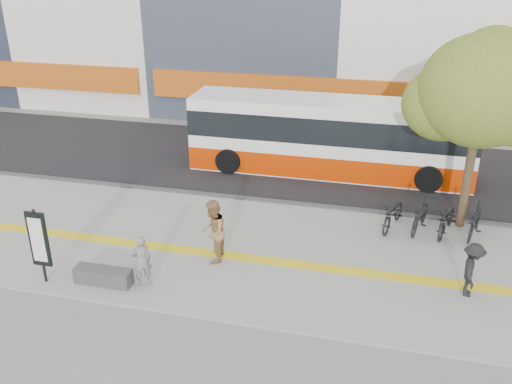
% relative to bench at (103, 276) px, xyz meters
% --- Properties ---
extents(ground, '(120.00, 120.00, 0.00)m').
position_rel_bench_xyz_m(ground, '(2.60, 1.20, -0.30)').
color(ground, slate).
rests_on(ground, ground).
extents(sidewalk, '(40.00, 7.00, 0.08)m').
position_rel_bench_xyz_m(sidewalk, '(2.60, 2.70, -0.27)').
color(sidewalk, gray).
rests_on(sidewalk, ground).
extents(tactile_strip, '(40.00, 0.45, 0.01)m').
position_rel_bench_xyz_m(tactile_strip, '(2.60, 2.20, -0.22)').
color(tactile_strip, yellow).
rests_on(tactile_strip, sidewalk).
extents(street, '(40.00, 8.00, 0.06)m').
position_rel_bench_xyz_m(street, '(2.60, 10.20, -0.28)').
color(street, black).
rests_on(street, ground).
extents(curb, '(40.00, 0.25, 0.14)m').
position_rel_bench_xyz_m(curb, '(2.60, 6.20, -0.23)').
color(curb, '#39393C').
rests_on(curb, ground).
extents(bench, '(1.60, 0.45, 0.45)m').
position_rel_bench_xyz_m(bench, '(0.00, 0.00, 0.00)').
color(bench, '#39393C').
rests_on(bench, sidewalk).
extents(signboard, '(0.55, 0.10, 2.20)m').
position_rel_bench_xyz_m(signboard, '(-1.60, -0.31, 1.06)').
color(signboard, black).
rests_on(signboard, sidewalk).
extents(street_tree, '(4.40, 3.80, 6.31)m').
position_rel_bench_xyz_m(street_tree, '(9.78, 6.02, 4.21)').
color(street_tree, '#3D2C1B').
rests_on(street_tree, sidewalk).
extents(bus, '(11.18, 2.65, 2.98)m').
position_rel_bench_xyz_m(bus, '(4.95, 9.70, 1.16)').
color(bus, white).
rests_on(bus, street).
extents(bicycle_row, '(3.61, 2.01, 1.11)m').
position_rel_bench_xyz_m(bicycle_row, '(8.84, 5.20, 0.30)').
color(bicycle_row, black).
rests_on(bicycle_row, sidewalk).
extents(seated_woman, '(0.65, 0.62, 1.50)m').
position_rel_bench_xyz_m(seated_woman, '(1.08, 0.20, 0.52)').
color(seated_woman, black).
rests_on(seated_woman, sidewalk).
extents(pedestrian_tan, '(0.82, 1.00, 1.91)m').
position_rel_bench_xyz_m(pedestrian_tan, '(2.56, 1.86, 0.73)').
color(pedestrian_tan, '#9D7846').
rests_on(pedestrian_tan, sidewalk).
extents(pedestrian_dark, '(0.68, 1.04, 1.52)m').
position_rel_bench_xyz_m(pedestrian_dark, '(9.63, 1.80, 0.53)').
color(pedestrian_dark, black).
rests_on(pedestrian_dark, sidewalk).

